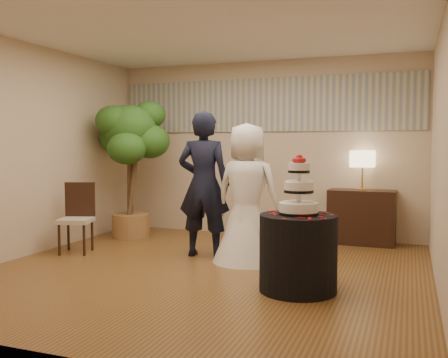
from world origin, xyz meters
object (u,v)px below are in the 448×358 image
at_px(wedding_cake, 299,185).
at_px(console, 362,217).
at_px(groom, 204,184).
at_px(table_lamp, 362,170).
at_px(ficus_tree, 130,168).
at_px(side_chair, 76,218).
at_px(cake_table, 298,253).
at_px(bride, 247,193).

relative_size(wedding_cake, console, 0.63).
xyz_separation_m(groom, table_lamp, (1.87, 1.56, 0.14)).
height_order(groom, ficus_tree, ficus_tree).
bearing_deg(table_lamp, console, 0.00).
height_order(ficus_tree, side_chair, ficus_tree).
distance_m(cake_table, console, 2.70).
bearing_deg(bride, side_chair, 14.05).
bearing_deg(console, ficus_tree, -166.81).
relative_size(cake_table, ficus_tree, 0.35).
relative_size(groom, wedding_cake, 3.15).
height_order(cake_table, table_lamp, table_lamp).
xyz_separation_m(wedding_cake, side_chair, (-3.19, 0.69, -0.60)).
height_order(console, table_lamp, table_lamp).
bearing_deg(cake_table, wedding_cake, 0.00).
bearing_deg(console, wedding_cake, -97.05).
bearing_deg(console, side_chair, -149.89).
height_order(bride, console, bride).
distance_m(wedding_cake, ficus_tree, 3.63).
distance_m(ficus_tree, side_chair, 1.39).
height_order(groom, wedding_cake, groom).
bearing_deg(wedding_cake, groom, 143.22).
height_order(bride, side_chair, bride).
bearing_deg(groom, side_chair, 7.44).
relative_size(wedding_cake, ficus_tree, 0.27).
bearing_deg(wedding_cake, bride, 130.02).
xyz_separation_m(wedding_cake, table_lamp, (0.38, 2.67, 0.02)).
distance_m(console, side_chair, 4.08).
height_order(wedding_cake, ficus_tree, ficus_tree).
xyz_separation_m(groom, wedding_cake, (1.49, -1.11, 0.12)).
bearing_deg(ficus_tree, side_chair, -94.92).
distance_m(cake_table, ficus_tree, 3.70).
bearing_deg(console, cake_table, -97.05).
distance_m(wedding_cake, side_chair, 3.32).
xyz_separation_m(bride, cake_table, (0.87, -1.03, -0.48)).
bearing_deg(table_lamp, groom, -140.15).
xyz_separation_m(ficus_tree, side_chair, (-0.11, -1.24, -0.63)).
bearing_deg(bride, console, -121.66).
relative_size(bride, table_lamp, 2.99).
distance_m(groom, console, 2.49).
bearing_deg(cake_table, groom, 143.22).
distance_m(table_lamp, side_chair, 4.13).
xyz_separation_m(console, table_lamp, (0.00, 0.00, 0.69)).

